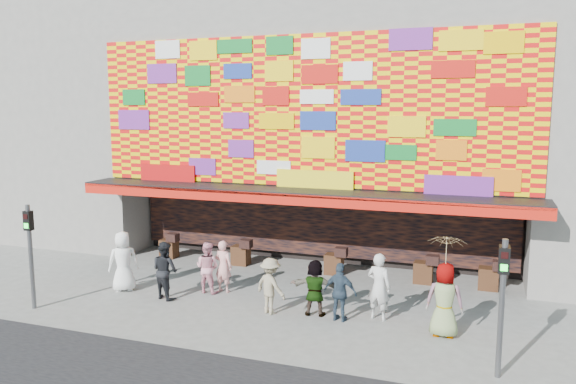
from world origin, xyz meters
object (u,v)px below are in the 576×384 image
Objects in this scene: signal_left at (30,245)px; ped_i at (207,267)px; ped_a at (123,261)px; ped_e at (340,292)px; ped_b at (223,266)px; parasol at (447,253)px; ped_d at (271,286)px; ped_f at (315,288)px; ped_g at (445,300)px; ped_c at (165,270)px; ped_h at (379,287)px; signal_right at (502,293)px.

ped_i is (4.01, 2.92, -1.07)m from signal_left.
ped_e is at bearing 141.76° from ped_a.
ped_b is 6.95m from parasol.
parasol is (4.65, -0.04, 1.34)m from ped_d.
ped_g is at bearing 167.91° from ped_f.
signal_left is at bearing 22.76° from ped_e.
ped_b is at bearing -12.20° from ped_g.
ped_a is 2.64m from ped_i.
ped_c is at bearing 48.28° from ped_i.
ped_e is at bearing 172.64° from ped_i.
ped_g is at bearing -155.71° from ped_d.
ped_c is 5.39m from ped_e.
ped_c is at bearing 33.28° from signal_left.
ped_h is (6.33, 0.42, 0.05)m from ped_c.
signal_left is 1.65× the size of parasol.
signal_left is 1.00× the size of signal_right.
signal_left is 1.92× the size of ped_f.
ped_e is (1.96, 0.10, 0.01)m from ped_d.
ped_e reaches higher than ped_i.
ped_e is 3.01m from parasol.
ped_a is 1.04× the size of parasol.
ped_g is (9.68, -0.34, -0.00)m from ped_a.
signal_left is at bearing 30.38° from ped_h.
ped_a is at bearing 24.81° from ped_b.
signal_right is 1.64× the size of ped_h.
ped_f is (6.23, -0.03, -0.16)m from ped_a.
ped_c is 1.10× the size of ped_d.
ped_c is at bearing 22.58° from ped_d.
ped_c reaches higher than ped_b.
ped_f is 3.72m from parasol.
ped_h is at bearing 140.87° from signal_right.
signal_left is at bearing 8.12° from ped_g.
ped_f is at bearing 143.20° from ped_a.
ped_b is (4.45, 3.14, -1.05)m from signal_left.
ped_a reaches higher than ped_i.
ped_a is 9.75m from parasol.
signal_right reaches higher than ped_d.
parasol is at bearing 141.41° from ped_a.
signal_right is 1.89× the size of ped_i.
ped_c is at bearing -2.47° from ped_g.
ped_b is 3.40m from ped_f.
parasol is (-1.25, 1.85, 0.27)m from signal_right.
ped_d is at bearing -162.79° from ped_c.
ped_d is at bearing 161.96° from ped_i.
ped_d is at bearing 12.52° from ped_e.
ped_a is at bearing -3.32° from ped_g.
signal_left is 11.30m from parasol.
ped_g reaches higher than ped_h.
ped_g reaches higher than ped_d.
parasol is at bearing 88.71° from ped_g.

